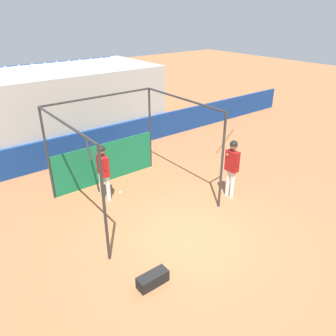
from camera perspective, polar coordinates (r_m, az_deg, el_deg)
name	(u,v)px	position (r m, az deg, el deg)	size (l,w,h in m)	color
ground_plane	(189,237)	(8.72, 3.67, -11.83)	(60.00, 60.00, 0.00)	#935B38
outfield_wall	(83,145)	(13.14, -14.56, 3.84)	(24.00, 0.12, 1.09)	navy
bleacher_section	(59,108)	(14.65, -18.43, 9.93)	(8.15, 4.00, 3.17)	#9E9E99
batting_cage	(113,153)	(10.45, -9.49, 2.62)	(3.76, 3.58, 2.94)	#282828
player_batter	(103,168)	(9.90, -11.30, 0.07)	(0.52, 0.93, 1.92)	silver
player_waiting	(232,163)	(10.03, 11.04, 0.84)	(0.52, 0.72, 2.14)	silver
equipment_bag	(153,279)	(7.39, -2.68, -18.78)	(0.70, 0.28, 0.28)	black
baseball	(120,192)	(10.61, -8.31, -4.23)	(0.07, 0.07, 0.07)	white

